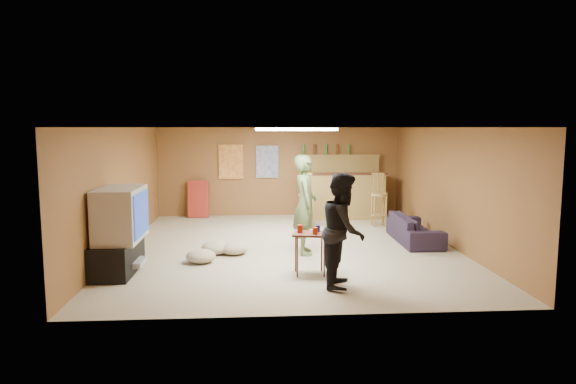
{
  "coord_description": "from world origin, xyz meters",
  "views": [
    {
      "loc": [
        -0.64,
        -9.28,
        2.2
      ],
      "look_at": [
        0.0,
        0.2,
        1.0
      ],
      "focal_mm": 32.0,
      "sensor_mm": 36.0,
      "label": 1
    }
  ],
  "objects": [
    {
      "name": "cushion_near_tv",
      "position": [
        -1.31,
        -0.44,
        0.11
      ],
      "size": [
        0.51,
        0.51,
        0.23
      ],
      "primitive_type": "ellipsoid",
      "rotation": [
        0.0,
        0.0,
        -0.01
      ],
      "color": "tan",
      "rests_on": "ground"
    },
    {
      "name": "wall_front",
      "position": [
        0.0,
        -3.5,
        1.1
      ],
      "size": [
        6.0,
        0.02,
        2.2
      ],
      "primitive_type": "cube",
      "color": "brown",
      "rests_on": "ground"
    },
    {
      "name": "person_black",
      "position": [
        0.59,
        -2.38,
        0.79
      ],
      "size": [
        0.78,
        0.9,
        1.59
      ],
      "primitive_type": "imported",
      "rotation": [
        0.0,
        0.0,
        1.31
      ],
      "color": "black",
      "rests_on": "ground"
    },
    {
      "name": "tray_table",
      "position": [
        0.19,
        -1.8,
        0.32
      ],
      "size": [
        0.56,
        0.49,
        0.63
      ],
      "primitive_type": "cube",
      "rotation": [
        0.0,
        0.0,
        -0.22
      ],
      "color": "#3D1C13",
      "rests_on": "ground"
    },
    {
      "name": "cup_blue",
      "position": [
        0.32,
        -1.72,
        0.68
      ],
      "size": [
        0.09,
        0.09,
        0.1
      ],
      "primitive_type": "cylinder",
      "rotation": [
        0.0,
        0.0,
        -0.22
      ],
      "color": "navy",
      "rests_on": "tray_table"
    },
    {
      "name": "tv_stand",
      "position": [
        -2.72,
        -1.5,
        0.25
      ],
      "size": [
        0.55,
        1.3,
        0.5
      ],
      "primitive_type": "cube",
      "color": "black",
      "rests_on": "ground"
    },
    {
      "name": "ceiling_panel_front",
      "position": [
        0.0,
        -1.5,
        2.17
      ],
      "size": [
        1.2,
        0.6,
        0.04
      ],
      "primitive_type": "cube",
      "color": "white",
      "rests_on": "ceiling"
    },
    {
      "name": "folding_chair_stack",
      "position": [
        -2.0,
        3.3,
        0.45
      ],
      "size": [
        0.5,
        0.26,
        0.91
      ],
      "primitive_type": "cube",
      "rotation": [
        -0.14,
        0.0,
        0.0
      ],
      "color": "#A5291E",
      "rests_on": "ground"
    },
    {
      "name": "bar_lip",
      "position": [
        1.5,
        2.7,
        1.1
      ],
      "size": [
        2.1,
        0.12,
        0.05
      ],
      "primitive_type": "cube",
      "color": "#3D1C13",
      "rests_on": "bar_counter"
    },
    {
      "name": "wall_back",
      "position": [
        0.0,
        3.5,
        1.1
      ],
      "size": [
        6.0,
        0.02,
        2.2
      ],
      "primitive_type": "cube",
      "color": "brown",
      "rests_on": "ground"
    },
    {
      "name": "bar_stool_left",
      "position": [
        0.53,
        1.92,
        0.61
      ],
      "size": [
        0.41,
        0.41,
        1.22
      ],
      "primitive_type": null,
      "rotation": [
        0.0,
        0.0,
        0.05
      ],
      "color": "olive",
      "rests_on": "ground"
    },
    {
      "name": "poster_right",
      "position": [
        -0.3,
        3.46,
        1.35
      ],
      "size": [
        0.55,
        0.03,
        0.8
      ],
      "primitive_type": "cube",
      "color": "#334C99",
      "rests_on": "wall_back"
    },
    {
      "name": "bar_backing",
      "position": [
        1.5,
        3.42,
        1.2
      ],
      "size": [
        2.0,
        0.14,
        0.6
      ],
      "primitive_type": "cube",
      "color": "olive",
      "rests_on": "bar_counter"
    },
    {
      "name": "person_olive",
      "position": [
        0.25,
        -0.53,
        0.87
      ],
      "size": [
        0.42,
        0.63,
        1.74
      ],
      "primitive_type": "imported",
      "rotation": [
        0.0,
        0.0,
        1.57
      ],
      "color": "#56673B",
      "rests_on": "ground"
    },
    {
      "name": "tv_screen",
      "position": [
        -2.34,
        -1.5,
        0.9
      ],
      "size": [
        0.02,
        0.95,
        0.65
      ],
      "primitive_type": "cube",
      "color": "navy",
      "rests_on": "tv_body"
    },
    {
      "name": "bar_shelf",
      "position": [
        1.5,
        3.4,
        1.5
      ],
      "size": [
        2.0,
        0.18,
        0.05
      ],
      "primitive_type": "cube",
      "color": "olive",
      "rests_on": "bar_backing"
    },
    {
      "name": "bar_stool_right",
      "position": [
        2.15,
        1.87,
        0.65
      ],
      "size": [
        0.5,
        0.5,
        1.29
      ],
      "primitive_type": null,
      "rotation": [
        0.0,
        0.0,
        -0.26
      ],
      "color": "olive",
      "rests_on": "ground"
    },
    {
      "name": "bottle_row",
      "position": [
        1.16,
        3.38,
        1.65
      ],
      "size": [
        1.2,
        0.08,
        0.26
      ],
      "primitive_type": null,
      "color": "#3F7233",
      "rests_on": "bar_shelf"
    },
    {
      "name": "poster_left",
      "position": [
        -1.2,
        3.46,
        1.35
      ],
      "size": [
        0.6,
        0.03,
        0.85
      ],
      "primitive_type": "cube",
      "color": "#BF3F26",
      "rests_on": "wall_back"
    },
    {
      "name": "wall_left",
      "position": [
        -3.0,
        0.0,
        1.1
      ],
      "size": [
        0.02,
        7.0,
        2.2
      ],
      "primitive_type": "cube",
      "color": "brown",
      "rests_on": "ground"
    },
    {
      "name": "wall_right",
      "position": [
        3.0,
        0.0,
        1.1
      ],
      "size": [
        0.02,
        7.0,
        2.2
      ],
      "primitive_type": "cube",
      "color": "brown",
      "rests_on": "ground"
    },
    {
      "name": "ceiling_panel_back",
      "position": [
        0.0,
        1.2,
        2.17
      ],
      "size": [
        1.2,
        0.6,
        0.04
      ],
      "primitive_type": "cube",
      "color": "white",
      "rests_on": "ceiling"
    },
    {
      "name": "ground",
      "position": [
        0.0,
        0.0,
        0.0
      ],
      "size": [
        7.0,
        7.0,
        0.0
      ],
      "primitive_type": "plane",
      "color": "tan",
      "rests_on": "ground"
    },
    {
      "name": "tv_body",
      "position": [
        -2.65,
        -1.5,
        0.9
      ],
      "size": [
        0.6,
        1.1,
        0.8
      ],
      "primitive_type": "cube",
      "color": "#B2B2B7",
      "rests_on": "tv_stand"
    },
    {
      "name": "dvd_box",
      "position": [
        -2.5,
        -1.5,
        0.15
      ],
      "size": [
        0.35,
        0.5,
        0.08
      ],
      "primitive_type": "cube",
      "color": "#B2B2B7",
      "rests_on": "tv_stand"
    },
    {
      "name": "cup_red_far",
      "position": [
        0.26,
        -1.9,
        0.69
      ],
      "size": [
        0.08,
        0.08,
        0.1
      ],
      "primitive_type": "cylinder",
      "rotation": [
        0.0,
        0.0,
        -0.05
      ],
      "color": "#A3230A",
      "rests_on": "tray_table"
    },
    {
      "name": "bar_counter",
      "position": [
        1.5,
        2.95,
        0.55
      ],
      "size": [
        2.0,
        0.6,
        1.1
      ],
      "primitive_type": "cube",
      "color": "olive",
      "rests_on": "ground"
    },
    {
      "name": "cup_red_near",
      "position": [
        0.05,
        -1.77,
        0.69
      ],
      "size": [
        0.09,
        0.09,
        0.12
      ],
      "primitive_type": "cylinder",
      "rotation": [
        0.0,
        0.0,
        -0.03
      ],
      "color": "#A3230A",
      "rests_on": "tray_table"
    },
    {
      "name": "cushion_mid",
      "position": [
        -0.99,
        -0.49,
        0.11
      ],
      "size": [
        0.55,
        0.55,
        0.21
      ],
      "primitive_type": "ellipsoid",
      "rotation": [
        0.0,
        0.0,
        0.18
      ],
      "color": "tan",
      "rests_on": "ground"
    },
    {
      "name": "ceiling",
      "position": [
        0.0,
        0.0,
        2.2
      ],
      "size": [
        6.0,
        7.0,
        0.02
      ],
      "primitive_type": "cube",
      "color": "silver",
      "rests_on": "ground"
    },
    {
      "name": "cushion_far",
      "position": [
        -1.51,
        -1.01,
        0.11
      ],
      "size": [
        0.57,
        0.57,
        0.22
      ],
      "primitive_type": "ellipsoid",
      "rotation": [
        0.0,
        0.0,
        0.19
      ],
      "color": "tan",
      "rests_on": "ground"
    },
    {
      "name": "sofa",
      "position": [
        2.45,
        0.26,
        0.26
      ],
      "size": [
        0.72,
        1.77,
        0.51
      ],
      "primitive_type": "imported",
      "rotation": [
        0.0,
        0.0,
        1.55
      ],
      "color": "black",
      "rests_on": "ground"
    }
  ]
}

